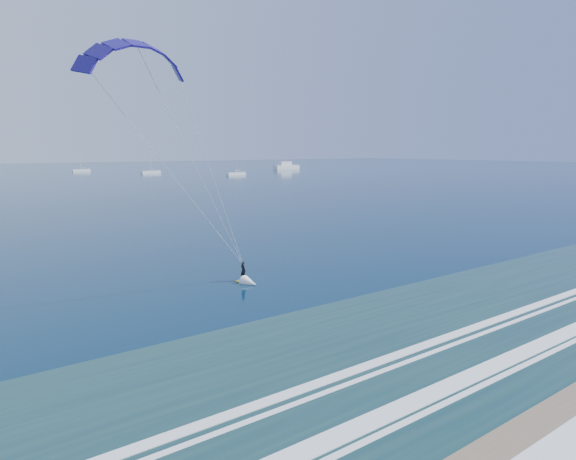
% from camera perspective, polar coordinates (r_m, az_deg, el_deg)
% --- Properties ---
extents(kitesurfer_rig, '(16.59, 8.59, 18.69)m').
position_cam_1_polar(kitesurfer_rig, '(37.41, -9.87, 6.16)').
color(kitesurfer_rig, gold).
rests_on(kitesurfer_rig, ground).
extents(motor_yacht, '(15.53, 4.14, 6.35)m').
position_cam_1_polar(motor_yacht, '(291.05, -0.21, 7.10)').
color(motor_yacht, white).
rests_on(motor_yacht, ground).
extents(sailboat_3, '(8.18, 2.40, 11.20)m').
position_cam_1_polar(sailboat_3, '(278.44, -22.01, 6.16)').
color(sailboat_3, white).
rests_on(sailboat_3, ground).
extents(sailboat_4, '(8.81, 2.40, 12.01)m').
position_cam_1_polar(sailboat_4, '(248.26, -15.01, 6.24)').
color(sailboat_4, white).
rests_on(sailboat_4, ground).
extents(sailboat_5, '(8.66, 2.40, 11.75)m').
position_cam_1_polar(sailboat_5, '(225.77, -5.80, 6.25)').
color(sailboat_5, white).
rests_on(sailboat_5, ground).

